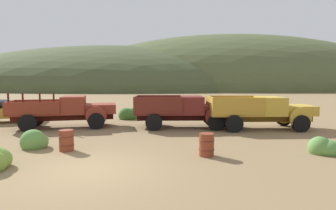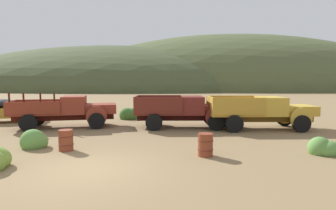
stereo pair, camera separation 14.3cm
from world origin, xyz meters
name	(u,v)px [view 1 (the left image)]	position (x,y,z in m)	size (l,w,h in m)	color
ground_plane	(90,170)	(0.00, 0.00, 0.00)	(300.00, 300.00, 0.00)	olive
hill_far_left	(111,88)	(-22.39, 81.90, 0.00)	(112.93, 71.22, 26.56)	#424C2D
hill_far_right	(226,89)	(14.70, 81.34, 0.00)	(105.73, 57.83, 32.88)	#4C5633
car_mustard	(6,110)	(-9.27, 9.45, 0.81)	(4.77, 3.06, 1.57)	#B28928
truck_rust_red	(72,111)	(-3.94, 7.85, 1.00)	(6.36, 3.71, 2.16)	#42140D
truck_oxblood	(189,111)	(3.17, 8.29, 1.01)	(5.94, 2.78, 1.91)	black
truck_faded_yellow	(267,112)	(7.73, 8.18, 1.02)	(6.25, 2.94, 1.91)	brown
oil_drum_spare	(207,145)	(3.83, 1.95, 0.44)	(0.61, 0.61, 0.87)	brown
oil_drum_by_truck	(66,140)	(-1.82, 2.30, 0.43)	(0.62, 0.62, 0.86)	brown
bush_back_edge	(179,117)	(2.44, 11.73, 0.18)	(0.81, 0.64, 0.73)	#5B8E42
bush_near_barrel	(325,149)	(8.47, 2.58, 0.21)	(1.19, 0.91, 0.88)	#5B8E42
bush_front_left	(128,115)	(-1.29, 11.56, 0.28)	(1.43, 1.15, 1.08)	#3D702D
bush_lone_scrub	(34,142)	(-3.41, 2.67, 0.26)	(1.11, 1.04, 1.03)	#5B8E42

